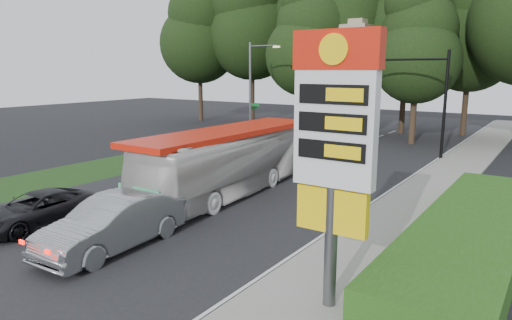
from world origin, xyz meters
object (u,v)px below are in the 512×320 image
Objects in this scene: transit_bus at (228,162)px; sedan_silver at (113,223)px; gas_station_pylon at (335,135)px; traffic_signal_mast at (425,89)px; monument at (352,79)px; streetlight_signs at (253,89)px; suv_charcoal at (37,210)px.

transit_bus reaches higher than sedan_silver.
traffic_signal_mast reaches higher than gas_station_pylon.
monument is at bearing 142.00° from traffic_signal_mast.
transit_bus is (-5.18, -14.87, -3.09)m from traffic_signal_mast.
traffic_signal_mast is 16.05m from transit_bus.
sedan_silver is at bearing -82.99° from monument.
traffic_signal_mast is at bearing 8.92° from streetlight_signs.
traffic_signal_mast is at bearing 66.49° from transit_bus.
monument reaches higher than suv_charcoal.
streetlight_signs reaches higher than traffic_signal_mast.
traffic_signal_mast reaches higher than transit_bus.
streetlight_signs is at bearing 115.86° from transit_bus.
gas_station_pylon is 1.45× the size of suv_charcoal.
monument reaches higher than streetlight_signs.
gas_station_pylon is 0.68× the size of monument.
sedan_silver is at bearing 0.77° from suv_charcoal.
streetlight_signs reaches higher than transit_bus.
gas_station_pylon is at bearing 0.06° from sedan_silver.
sedan_silver is (1.00, -7.61, -0.69)m from transit_bus.
gas_station_pylon is 0.86× the size of streetlight_signs.
streetlight_signs reaches higher than sedan_silver.
gas_station_pylon is 8.50m from sedan_silver.
transit_bus is at bearing -59.83° from streetlight_signs.
streetlight_signs is at bearing 99.74° from suv_charcoal.
traffic_signal_mast is 0.63× the size of transit_bus.
transit_bus is at bearing 140.65° from gas_station_pylon.
sedan_silver reaches higher than suv_charcoal.
traffic_signal_mast is 24.53m from suv_charcoal.
monument is 29.02m from suv_charcoal.
traffic_signal_mast is 1.33× the size of sedan_silver.
streetlight_signs is at bearing -171.08° from traffic_signal_mast.
gas_station_pylon is 30.17m from monument.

